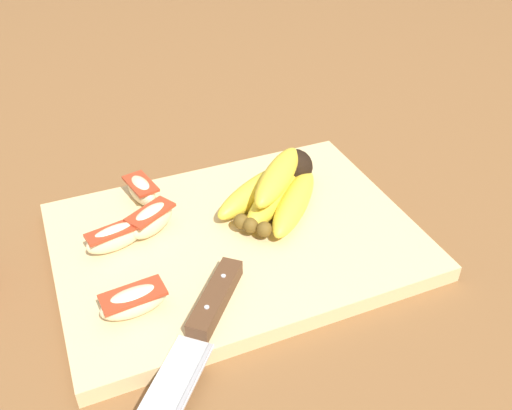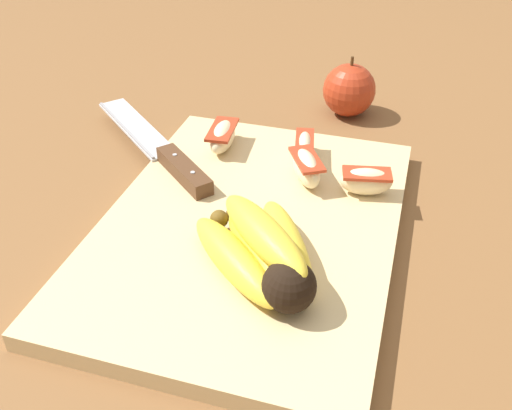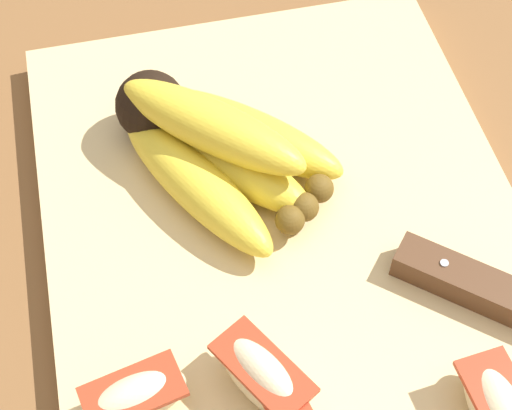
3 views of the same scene
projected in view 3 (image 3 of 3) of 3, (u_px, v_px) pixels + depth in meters
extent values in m
plane|color=brown|center=(323.00, 278.00, 0.51)|extent=(6.00, 6.00, 0.00)
cube|color=#DBBC84|center=(291.00, 252.00, 0.51)|extent=(0.41, 0.30, 0.02)
sphere|color=black|center=(151.00, 106.00, 0.53)|extent=(0.05, 0.05, 0.05)
ellipsoid|color=yellow|center=(196.00, 184.00, 0.51)|extent=(0.14, 0.09, 0.03)
sphere|color=brown|center=(290.00, 220.00, 0.49)|extent=(0.02, 0.02, 0.02)
ellipsoid|color=yellow|center=(222.00, 158.00, 0.52)|extent=(0.13, 0.11, 0.03)
sphere|color=brown|center=(304.00, 207.00, 0.50)|extent=(0.02, 0.02, 0.02)
ellipsoid|color=yellow|center=(247.00, 133.00, 0.53)|extent=(0.12, 0.12, 0.03)
sphere|color=brown|center=(319.00, 189.00, 0.50)|extent=(0.02, 0.02, 0.02)
ellipsoid|color=yellow|center=(212.00, 126.00, 0.50)|extent=(0.12, 0.12, 0.03)
cylinder|color=white|center=(239.00, 151.00, 0.50)|extent=(0.02, 0.02, 0.00)
cube|color=#51331E|center=(478.00, 287.00, 0.47)|extent=(0.08, 0.09, 0.02)
cylinder|color=#B2B2B7|center=(444.00, 263.00, 0.47)|extent=(0.00, 0.01, 0.00)
ellipsoid|color=beige|center=(135.00, 399.00, 0.43)|extent=(0.04, 0.06, 0.03)
cube|color=#B2381E|center=(133.00, 392.00, 0.42)|extent=(0.04, 0.06, 0.00)
cube|color=#B2381E|center=(506.00, 408.00, 0.41)|extent=(0.06, 0.03, 0.00)
ellipsoid|color=beige|center=(263.00, 377.00, 0.43)|extent=(0.07, 0.05, 0.04)
cube|color=#B2381E|center=(263.00, 368.00, 0.42)|extent=(0.06, 0.05, 0.00)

